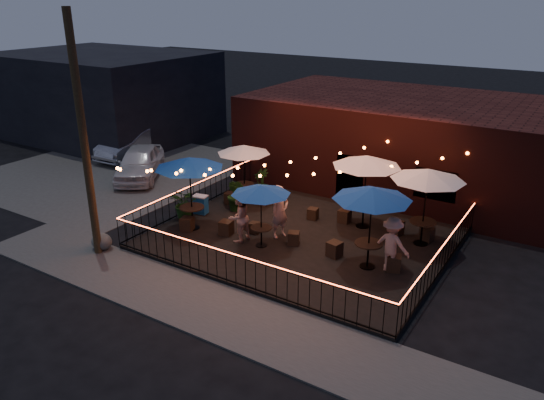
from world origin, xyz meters
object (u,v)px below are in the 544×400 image
at_px(boulder, 102,242).
at_px(utility_pole, 84,140).
at_px(cooler, 200,204).
at_px(cafe_table_0, 189,164).
at_px(cafe_table_2, 261,191).
at_px(cafe_table_4, 372,195).
at_px(cafe_table_5, 428,176).
at_px(cafe_table_3, 367,162).
at_px(cafe_table_1, 244,150).

bearing_deg(boulder, utility_pole, -70.19).
distance_m(utility_pole, cooler, 5.66).
height_order(cafe_table_0, cafe_table_2, cafe_table_0).
relative_size(cafe_table_4, boulder, 3.77).
distance_m(cafe_table_2, cafe_table_5, 5.60).
xyz_separation_m(cafe_table_0, cafe_table_3, (5.29, 3.55, 0.02)).
relative_size(cafe_table_0, cafe_table_3, 1.01).
distance_m(cafe_table_4, cooler, 7.68).
relative_size(cafe_table_3, cafe_table_5, 0.96).
distance_m(utility_pole, cafe_table_1, 6.84).
distance_m(utility_pole, cafe_table_3, 9.66).
bearing_deg(cooler, cafe_table_3, 9.59).
height_order(utility_pole, cafe_table_4, utility_pole).
height_order(cafe_table_0, cafe_table_1, cafe_table_0).
height_order(cafe_table_0, cafe_table_3, cafe_table_3).
bearing_deg(cafe_table_0, cafe_table_2, 2.80).
distance_m(cafe_table_0, cafe_table_1, 3.37).
relative_size(cafe_table_2, cafe_table_3, 0.77).
distance_m(cafe_table_4, boulder, 9.38).
bearing_deg(boulder, cafe_table_3, 42.51).
bearing_deg(cafe_table_0, cooler, 117.93).
xyz_separation_m(cafe_table_0, cafe_table_4, (6.68, 0.69, -0.04)).
relative_size(cafe_table_4, cooler, 4.18).
bearing_deg(cafe_table_1, cooler, -108.23).
bearing_deg(cafe_table_4, cafe_table_3, 116.03).
xyz_separation_m(utility_pole, cafe_table_3, (6.89, 6.64, -1.31)).
xyz_separation_m(cafe_table_4, cafe_table_5, (0.92, 2.58, 0.04)).
bearing_deg(boulder, cafe_table_1, 74.76).
height_order(cafe_table_2, boulder, cafe_table_2).
relative_size(utility_pole, cafe_table_2, 3.57).
bearing_deg(cafe_table_5, boulder, -146.64).
xyz_separation_m(cafe_table_1, cafe_table_5, (7.60, -0.09, 0.30)).
bearing_deg(cafe_table_0, utility_pole, -117.35).
bearing_deg(cafe_table_5, utility_pole, -145.34).
height_order(cafe_table_3, cafe_table_4, cafe_table_3).
bearing_deg(cafe_table_4, cafe_table_5, 70.35).
xyz_separation_m(cafe_table_2, boulder, (-4.66, -2.99, -1.87)).
bearing_deg(utility_pole, cafe_table_5, 34.66).
xyz_separation_m(utility_pole, cafe_table_5, (9.20, 6.36, -1.33)).
distance_m(cafe_table_0, cafe_table_2, 3.01).
height_order(cafe_table_0, cafe_table_4, cafe_table_0).
height_order(cafe_table_3, boulder, cafe_table_3).
bearing_deg(cafe_table_0, boulder, -120.68).
bearing_deg(cafe_table_5, cafe_table_0, -156.73).
bearing_deg(cafe_table_3, boulder, -137.49).
bearing_deg(cafe_table_2, cafe_table_4, 8.41).
bearing_deg(cooler, cafe_table_2, -28.51).
distance_m(cafe_table_1, cooler, 2.85).
xyz_separation_m(cafe_table_3, cafe_table_5, (2.31, -0.28, -0.02)).
bearing_deg(utility_pole, cafe_table_3, 43.96).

